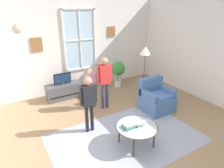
% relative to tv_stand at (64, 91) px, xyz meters
% --- Properties ---
extents(ground_plane, '(6.62, 6.93, 0.02)m').
position_rel_tv_stand_xyz_m(ground_plane, '(0.62, -2.67, -0.24)').
color(ground_plane, '#9E7A56').
extents(back_wall, '(6.02, 0.17, 2.92)m').
position_rel_tv_stand_xyz_m(back_wall, '(0.62, 0.55, 1.24)').
color(back_wall, silver).
rests_on(back_wall, ground_plane).
extents(area_rug, '(3.18, 2.05, 0.01)m').
position_rel_tv_stand_xyz_m(area_rug, '(0.52, -2.63, -0.23)').
color(area_rug, '#999EAD').
rests_on(area_rug, ground_plane).
extents(tv_stand, '(1.02, 0.42, 0.47)m').
position_rel_tv_stand_xyz_m(tv_stand, '(0.00, 0.00, 0.00)').
color(tv_stand, '#4C4C51').
rests_on(tv_stand, ground_plane).
extents(television, '(0.51, 0.08, 0.35)m').
position_rel_tv_stand_xyz_m(television, '(0.00, -0.00, 0.42)').
color(television, '#4C4C4C').
rests_on(television, tv_stand).
extents(armchair, '(0.76, 0.74, 0.87)m').
position_rel_tv_stand_xyz_m(armchair, '(1.94, -1.99, 0.09)').
color(armchair, '#476B9E').
rests_on(armchair, ground_plane).
extents(coffee_table, '(0.86, 0.86, 0.46)m').
position_rel_tv_stand_xyz_m(coffee_table, '(0.58, -2.91, 0.20)').
color(coffee_table, '#99B2B7').
rests_on(coffee_table, ground_plane).
extents(book_stack, '(0.27, 0.19, 0.07)m').
position_rel_tv_stand_xyz_m(book_stack, '(0.43, -2.86, 0.25)').
color(book_stack, '#546FA2').
rests_on(book_stack, coffee_table).
extents(cup, '(0.09, 0.09, 0.10)m').
position_rel_tv_stand_xyz_m(cup, '(0.71, -2.97, 0.27)').
color(cup, white).
rests_on(cup, coffee_table).
extents(remote_near_books, '(0.08, 0.15, 0.02)m').
position_rel_tv_stand_xyz_m(remote_near_books, '(0.55, -2.89, 0.23)').
color(remote_near_books, black).
rests_on(remote_near_books, coffee_table).
extents(person_red_shirt, '(0.44, 0.20, 1.46)m').
position_rel_tv_stand_xyz_m(person_red_shirt, '(0.80, -1.18, 0.68)').
color(person_red_shirt, '#333851').
rests_on(person_red_shirt, ground_plane).
extents(person_pink_shirt, '(0.35, 0.16, 1.15)m').
position_rel_tv_stand_xyz_m(person_pink_shirt, '(0.50, -0.97, 0.49)').
color(person_pink_shirt, '#333851').
rests_on(person_pink_shirt, ground_plane).
extents(person_black_shirt, '(0.40, 0.18, 1.32)m').
position_rel_tv_stand_xyz_m(person_black_shirt, '(-0.03, -1.97, 0.60)').
color(person_black_shirt, black).
rests_on(person_black_shirt, ground_plane).
extents(potted_plant_by_window, '(0.48, 0.48, 0.90)m').
position_rel_tv_stand_xyz_m(potted_plant_by_window, '(1.95, -0.03, 0.37)').
color(potted_plant_by_window, silver).
rests_on(potted_plant_by_window, ground_plane).
extents(floor_lamp, '(0.32, 0.32, 1.66)m').
position_rel_tv_stand_xyz_m(floor_lamp, '(1.95, -1.42, 1.16)').
color(floor_lamp, black).
rests_on(floor_lamp, ground_plane).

